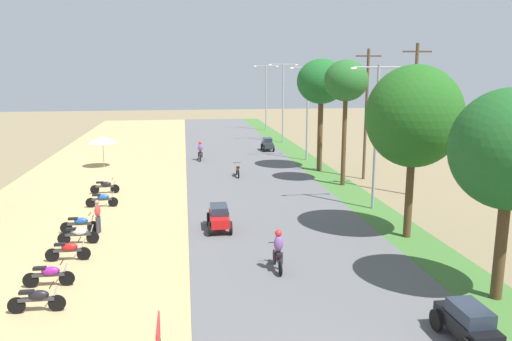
{
  "coord_description": "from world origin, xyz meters",
  "views": [
    {
      "loc": [
        -4.54,
        -8.76,
        7.74
      ],
      "look_at": [
        -0.51,
        19.53,
        1.97
      ],
      "focal_mm": 35.26,
      "sensor_mm": 36.0,
      "label": 1
    }
  ],
  "objects_px": {
    "streetlamp_farthest": "(266,93)",
    "parked_motorbike_fourth": "(79,234)",
    "median_tree_third": "(346,82)",
    "parked_motorbike_third": "(68,249)",
    "street_signboard": "(158,339)",
    "median_tree_nearest": "(510,150)",
    "parked_motorbike_nearest": "(37,298)",
    "median_tree_fourth": "(321,82)",
    "streetlamp_near": "(376,128)",
    "parked_motorbike_second": "(49,274)",
    "parked_motorbike_fifth": "(80,223)",
    "vendor_umbrella": "(103,139)",
    "utility_pole_near": "(413,118)",
    "motorbike_ahead_second": "(238,170)",
    "motorbike_ahead_third": "(200,151)",
    "streetlamp_mid": "(308,107)",
    "parked_motorbike_seventh": "(105,186)",
    "pedestrian_on_shoulder": "(98,215)",
    "median_tree_second": "(414,117)",
    "car_sedan_red": "(219,216)",
    "motorbike_foreground_rider": "(278,251)",
    "car_hatchback_charcoal": "(268,144)",
    "utility_pole_far": "(366,113)",
    "car_sedan_black": "(468,322)",
    "parked_motorbike_sixth": "(102,199)",
    "streetlamp_far": "(283,97)"
  },
  "relations": [
    {
      "from": "parked_motorbike_fifth",
      "to": "motorbike_foreground_rider",
      "type": "bearing_deg",
      "value": -34.3
    },
    {
      "from": "street_signboard",
      "to": "median_tree_fourth",
      "type": "xyz_separation_m",
      "value": [
        11.01,
        25.29,
        5.67
      ]
    },
    {
      "from": "streetlamp_farthest",
      "to": "pedestrian_on_shoulder",
      "type": "bearing_deg",
      "value": -110.15
    },
    {
      "from": "streetlamp_farthest",
      "to": "parked_motorbike_fourth",
      "type": "bearing_deg",
      "value": -110.21
    },
    {
      "from": "utility_pole_far",
      "to": "car_sedan_black",
      "type": "height_order",
      "value": "utility_pole_far"
    },
    {
      "from": "car_hatchback_charcoal",
      "to": "median_tree_third",
      "type": "bearing_deg",
      "value": -80.02
    },
    {
      "from": "median_tree_second",
      "to": "car_sedan_red",
      "type": "xyz_separation_m",
      "value": [
        -8.61,
        2.26,
        -4.92
      ]
    },
    {
      "from": "parked_motorbike_seventh",
      "to": "parked_motorbike_third",
      "type": "bearing_deg",
      "value": -88.86
    },
    {
      "from": "pedestrian_on_shoulder",
      "to": "streetlamp_near",
      "type": "distance_m",
      "value": 15.18
    },
    {
      "from": "streetlamp_mid",
      "to": "median_tree_fourth",
      "type": "bearing_deg",
      "value": -91.62
    },
    {
      "from": "median_tree_fourth",
      "to": "streetlamp_far",
      "type": "bearing_deg",
      "value": 89.51
    },
    {
      "from": "parked_motorbike_third",
      "to": "vendor_umbrella",
      "type": "xyz_separation_m",
      "value": [
        -1.63,
        20.41,
        1.75
      ]
    },
    {
      "from": "median_tree_second",
      "to": "parked_motorbike_fourth",
      "type": "bearing_deg",
      "value": 175.84
    },
    {
      "from": "parked_motorbike_nearest",
      "to": "pedestrian_on_shoulder",
      "type": "distance_m",
      "value": 8.04
    },
    {
      "from": "median_tree_second",
      "to": "motorbike_foreground_rider",
      "type": "distance_m",
      "value": 8.81
    },
    {
      "from": "vendor_umbrella",
      "to": "motorbike_ahead_second",
      "type": "distance_m",
      "value": 11.48
    },
    {
      "from": "median_tree_second",
      "to": "streetlamp_mid",
      "type": "xyz_separation_m",
      "value": [
        0.2,
        20.44,
        -1.02
      ]
    },
    {
      "from": "parked_motorbike_fifth",
      "to": "car_hatchback_charcoal",
      "type": "relative_size",
      "value": 0.9
    },
    {
      "from": "median_tree_third",
      "to": "parked_motorbike_third",
      "type": "bearing_deg",
      "value": -142.64
    },
    {
      "from": "street_signboard",
      "to": "motorbike_ahead_third",
      "type": "relative_size",
      "value": 0.83
    },
    {
      "from": "parked_motorbike_seventh",
      "to": "pedestrian_on_shoulder",
      "type": "distance_m",
      "value": 8.05
    },
    {
      "from": "street_signboard",
      "to": "utility_pole_near",
      "type": "xyz_separation_m",
      "value": [
        14.67,
        17.34,
        3.72
      ]
    },
    {
      "from": "streetlamp_near",
      "to": "motorbike_ahead_third",
      "type": "relative_size",
      "value": 4.41
    },
    {
      "from": "motorbike_foreground_rider",
      "to": "streetlamp_farthest",
      "type": "bearing_deg",
      "value": 81.34
    },
    {
      "from": "motorbike_ahead_third",
      "to": "streetlamp_mid",
      "type": "bearing_deg",
      "value": -6.22
    },
    {
      "from": "streetlamp_farthest",
      "to": "motorbike_ahead_third",
      "type": "bearing_deg",
      "value": -113.57
    },
    {
      "from": "parked_motorbike_nearest",
      "to": "parked_motorbike_fifth",
      "type": "xyz_separation_m",
      "value": [
        -0.24,
        8.13,
        0.0
      ]
    },
    {
      "from": "parked_motorbike_nearest",
      "to": "car_hatchback_charcoal",
      "type": "relative_size",
      "value": 0.9
    },
    {
      "from": "car_hatchback_charcoal",
      "to": "parked_motorbike_nearest",
      "type": "bearing_deg",
      "value": -112.06
    },
    {
      "from": "median_tree_fourth",
      "to": "streetlamp_near",
      "type": "xyz_separation_m",
      "value": [
        0.13,
        -10.92,
        -2.15
      ]
    },
    {
      "from": "parked_motorbike_fifth",
      "to": "streetlamp_far",
      "type": "relative_size",
      "value": 0.22
    },
    {
      "from": "streetlamp_mid",
      "to": "parked_motorbike_fifth",
      "type": "bearing_deg",
      "value": -131.01
    },
    {
      "from": "parked_motorbike_seventh",
      "to": "streetlamp_near",
      "type": "height_order",
      "value": "streetlamp_near"
    },
    {
      "from": "parked_motorbike_nearest",
      "to": "motorbike_ahead_second",
      "type": "xyz_separation_m",
      "value": [
        8.57,
        19.9,
        0.02
      ]
    },
    {
      "from": "parked_motorbike_sixth",
      "to": "utility_pole_near",
      "type": "xyz_separation_m",
      "value": [
        18.6,
        0.56,
        4.28
      ]
    },
    {
      "from": "median_tree_second",
      "to": "streetlamp_near",
      "type": "relative_size",
      "value": 1.0
    },
    {
      "from": "parked_motorbike_nearest",
      "to": "street_signboard",
      "type": "relative_size",
      "value": 1.2
    },
    {
      "from": "parked_motorbike_fifth",
      "to": "utility_pole_far",
      "type": "bearing_deg",
      "value": 29.28
    },
    {
      "from": "median_tree_third",
      "to": "parked_motorbike_sixth",
      "type": "bearing_deg",
      "value": -167.21
    },
    {
      "from": "parked_motorbike_fifth",
      "to": "median_tree_third",
      "type": "distance_m",
      "value": 18.62
    },
    {
      "from": "parked_motorbike_second",
      "to": "motorbike_ahead_second",
      "type": "xyz_separation_m",
      "value": [
        8.69,
        17.91,
        0.02
      ]
    },
    {
      "from": "median_tree_third",
      "to": "motorbike_ahead_third",
      "type": "relative_size",
      "value": 4.62
    },
    {
      "from": "parked_motorbike_nearest",
      "to": "motorbike_foreground_rider",
      "type": "xyz_separation_m",
      "value": [
        8.27,
        2.33,
        0.3
      ]
    },
    {
      "from": "street_signboard",
      "to": "median_tree_nearest",
      "type": "xyz_separation_m",
      "value": [
        11.19,
        2.96,
        4.08
      ]
    },
    {
      "from": "parked_motorbike_fourth",
      "to": "street_signboard",
      "type": "relative_size",
      "value": 1.2
    },
    {
      "from": "parked_motorbike_fourth",
      "to": "streetlamp_farthest",
      "type": "height_order",
      "value": "streetlamp_farthest"
    },
    {
      "from": "parked_motorbike_second",
      "to": "median_tree_third",
      "type": "height_order",
      "value": "median_tree_third"
    },
    {
      "from": "parked_motorbike_third",
      "to": "car_sedan_black",
      "type": "distance_m",
      "value": 15.03
    },
    {
      "from": "utility_pole_near",
      "to": "parked_motorbike_fifth",
      "type": "bearing_deg",
      "value": -164.81
    },
    {
      "from": "parked_motorbike_fifth",
      "to": "vendor_umbrella",
      "type": "distance_m",
      "value": 16.91
    }
  ]
}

